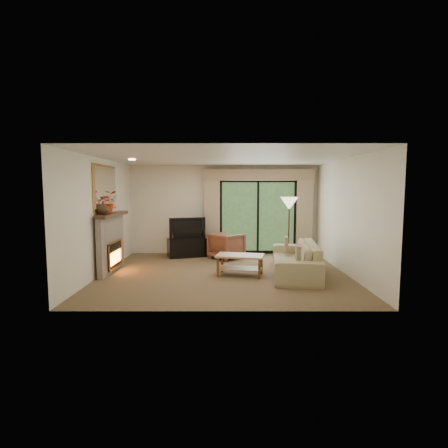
{
  "coord_description": "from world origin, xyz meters",
  "views": [
    {
      "loc": [
        0.01,
        -7.83,
        1.92
      ],
      "look_at": [
        0.0,
        0.3,
        1.1
      ],
      "focal_mm": 28.0,
      "sensor_mm": 36.0,
      "label": 1
    }
  ],
  "objects_px": {
    "coffee_table": "(240,265)",
    "sofa": "(295,258)",
    "media_console": "(187,247)",
    "armchair": "(227,246)"
  },
  "relations": [
    {
      "from": "sofa",
      "to": "coffee_table",
      "type": "relative_size",
      "value": 2.36
    },
    {
      "from": "media_console",
      "to": "sofa",
      "type": "relative_size",
      "value": 0.44
    },
    {
      "from": "media_console",
      "to": "armchair",
      "type": "distance_m",
      "value": 1.16
    },
    {
      "from": "armchair",
      "to": "media_console",
      "type": "bearing_deg",
      "value": 32.4
    },
    {
      "from": "media_console",
      "to": "coffee_table",
      "type": "height_order",
      "value": "media_console"
    },
    {
      "from": "armchair",
      "to": "coffee_table",
      "type": "distance_m",
      "value": 1.92
    },
    {
      "from": "coffee_table",
      "to": "sofa",
      "type": "bearing_deg",
      "value": 17.98
    },
    {
      "from": "sofa",
      "to": "armchair",
      "type": "bearing_deg",
      "value": -131.63
    },
    {
      "from": "media_console",
      "to": "coffee_table",
      "type": "distance_m",
      "value": 2.58
    },
    {
      "from": "media_console",
      "to": "coffee_table",
      "type": "xyz_separation_m",
      "value": [
        1.41,
        -2.15,
        -0.03
      ]
    }
  ]
}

